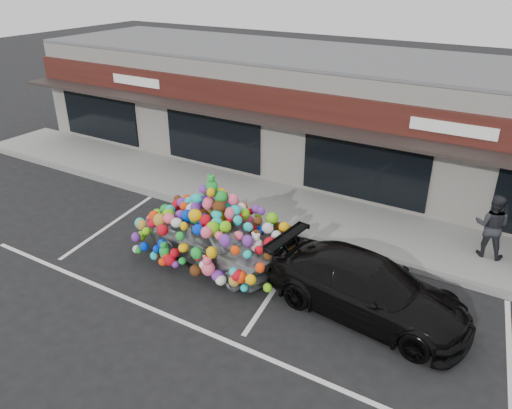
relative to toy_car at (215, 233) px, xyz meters
The scene contains 11 objects.
ground 1.19m from the toy_car, 164.39° to the right, with size 90.00×90.00×0.00m, color black.
shop_building 8.36m from the toy_car, 95.64° to the left, with size 24.00×7.20×4.31m.
sidewalk 3.94m from the toy_car, 102.14° to the left, with size 26.00×3.00×0.15m, color gray.
kerb 2.53m from the toy_car, 109.65° to the left, with size 26.00×0.18×0.16m, color slate.
parking_stripe_left 4.10m from the toy_car, behind, with size 0.12×4.40×0.01m, color silver.
parking_stripe_mid 2.16m from the toy_car, ahead, with size 0.12×4.40×0.01m, color silver.
parking_stripe_right 7.44m from the toy_car, ahead, with size 0.12×4.40×0.01m, color silver.
lane_line 2.92m from the toy_car, 64.82° to the right, with size 14.00×0.12×0.01m, color silver.
toy_car is the anchor object (origin of this frame).
black_sedan 4.28m from the toy_car, ahead, with size 4.75×1.93×1.38m, color black.
pedestrian_b 7.38m from the toy_car, 31.58° to the left, with size 0.88×0.68×1.81m, color black.
Camera 1 is at (7.76, -9.15, 7.38)m, focal length 35.00 mm.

